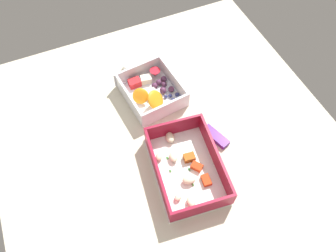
{
  "coord_description": "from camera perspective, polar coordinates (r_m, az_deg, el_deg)",
  "views": [
    {
      "loc": [
        36.58,
        -15.84,
        69.6
      ],
      "look_at": [
        -1.44,
        0.75,
        4.0
      ],
      "focal_mm": 34.74,
      "sensor_mm": 36.0,
      "label": 1
    }
  ],
  "objects": [
    {
      "name": "fruit_bowl",
      "position": [
        0.84,
        -2.86,
        6.17
      ],
      "size": [
        16.48,
        14.96,
        5.26
      ],
      "rotation": [
        0.0,
        0.0,
        0.11
      ],
      "color": "white",
      "rests_on": "table_surface"
    },
    {
      "name": "table_surface",
      "position": [
        0.79,
        -0.08,
        -2.15
      ],
      "size": [
        80.0,
        80.0,
        2.0
      ],
      "primitive_type": "cube",
      "color": "beige",
      "rests_on": "ground"
    },
    {
      "name": "pasta_container",
      "position": [
        0.73,
        3.24,
        -7.21
      ],
      "size": [
        22.39,
        16.41,
        5.57
      ],
      "rotation": [
        0.0,
        0.0,
        -0.12
      ],
      "color": "white",
      "rests_on": "table_surface"
    },
    {
      "name": "paper_cup_liner",
      "position": [
        0.91,
        -6.85,
        10.44
      ],
      "size": [
        3.33,
        3.33,
        1.93
      ],
      "primitive_type": "cylinder",
      "color": "white",
      "rests_on": "table_surface"
    },
    {
      "name": "candy_bar",
      "position": [
        0.79,
        8.36,
        -1.83
      ],
      "size": [
        7.4,
        4.68,
        1.2
      ],
      "primitive_type": "cube",
      "rotation": [
        0.0,
        0.0,
        0.35
      ],
      "color": "#51197A",
      "rests_on": "table_surface"
    }
  ]
}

